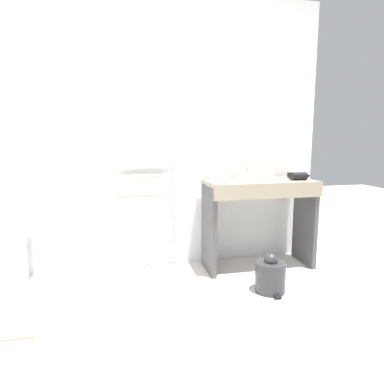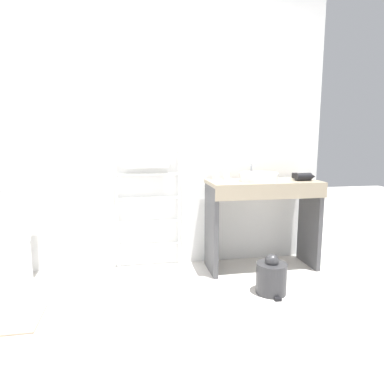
{
  "view_description": "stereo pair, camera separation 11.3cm",
  "coord_description": "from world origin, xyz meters",
  "px_view_note": "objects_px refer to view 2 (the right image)",
  "views": [
    {
      "loc": [
        -0.31,
        -1.62,
        1.22
      ],
      "look_at": [
        0.25,
        0.85,
        0.82
      ],
      "focal_mm": 32.0,
      "sensor_mm": 36.0,
      "label": 1
    },
    {
      "loc": [
        -0.2,
        -1.65,
        1.22
      ],
      "look_at": [
        0.25,
        0.85,
        0.82
      ],
      "focal_mm": 32.0,
      "sensor_mm": 36.0,
      "label": 2
    }
  ],
  "objects_px": {
    "cup_near_edge": "(226,176)",
    "trash_bin": "(271,277)",
    "sink_basin": "(259,177)",
    "cup_near_wall": "(216,175)",
    "towel_radiator": "(148,182)",
    "toilet": "(8,251)",
    "hair_dryer": "(304,177)"
  },
  "relations": [
    {
      "from": "cup_near_edge",
      "to": "trash_bin",
      "type": "height_order",
      "value": "cup_near_edge"
    },
    {
      "from": "sink_basin",
      "to": "trash_bin",
      "type": "xyz_separation_m",
      "value": [
        -0.06,
        -0.5,
        -0.74
      ]
    },
    {
      "from": "cup_near_wall",
      "to": "trash_bin",
      "type": "relative_size",
      "value": 0.27
    },
    {
      "from": "towel_radiator",
      "to": "sink_basin",
      "type": "relative_size",
      "value": 3.4
    },
    {
      "from": "cup_near_wall",
      "to": "cup_near_edge",
      "type": "bearing_deg",
      "value": -35.45
    },
    {
      "from": "sink_basin",
      "to": "cup_near_wall",
      "type": "distance_m",
      "value": 0.4
    },
    {
      "from": "toilet",
      "to": "towel_radiator",
      "type": "relative_size",
      "value": 0.66
    },
    {
      "from": "trash_bin",
      "to": "cup_near_edge",
      "type": "bearing_deg",
      "value": 107.82
    },
    {
      "from": "trash_bin",
      "to": "cup_near_wall",
      "type": "bearing_deg",
      "value": 112.61
    },
    {
      "from": "hair_dryer",
      "to": "toilet",
      "type": "bearing_deg",
      "value": 179.79
    },
    {
      "from": "toilet",
      "to": "trash_bin",
      "type": "height_order",
      "value": "toilet"
    },
    {
      "from": "cup_near_wall",
      "to": "hair_dryer",
      "type": "relative_size",
      "value": 0.47
    },
    {
      "from": "toilet",
      "to": "trash_bin",
      "type": "xyz_separation_m",
      "value": [
        2.06,
        -0.48,
        -0.18
      ]
    },
    {
      "from": "cup_near_edge",
      "to": "hair_dryer",
      "type": "height_order",
      "value": "cup_near_edge"
    },
    {
      "from": "hair_dryer",
      "to": "trash_bin",
      "type": "relative_size",
      "value": 0.58
    },
    {
      "from": "toilet",
      "to": "towel_radiator",
      "type": "bearing_deg",
      "value": 12.97
    },
    {
      "from": "cup_near_edge",
      "to": "hair_dryer",
      "type": "relative_size",
      "value": 0.43
    },
    {
      "from": "cup_near_wall",
      "to": "cup_near_edge",
      "type": "xyz_separation_m",
      "value": [
        0.08,
        -0.06,
        -0.0
      ]
    },
    {
      "from": "cup_near_edge",
      "to": "toilet",
      "type": "bearing_deg",
      "value": -175.49
    },
    {
      "from": "hair_dryer",
      "to": "trash_bin",
      "type": "distance_m",
      "value": 1.0
    },
    {
      "from": "cup_near_edge",
      "to": "trash_bin",
      "type": "bearing_deg",
      "value": -72.18
    },
    {
      "from": "towel_radiator",
      "to": "cup_near_edge",
      "type": "relative_size",
      "value": 14.47
    },
    {
      "from": "towel_radiator",
      "to": "cup_near_wall",
      "type": "bearing_deg",
      "value": -5.29
    },
    {
      "from": "cup_near_edge",
      "to": "sink_basin",
      "type": "bearing_deg",
      "value": -25.7
    },
    {
      "from": "hair_dryer",
      "to": "cup_near_edge",
      "type": "bearing_deg",
      "value": 167.15
    },
    {
      "from": "toilet",
      "to": "cup_near_wall",
      "type": "xyz_separation_m",
      "value": [
        1.78,
        0.21,
        0.56
      ]
    },
    {
      "from": "cup_near_wall",
      "to": "cup_near_edge",
      "type": "distance_m",
      "value": 0.1
    },
    {
      "from": "sink_basin",
      "to": "trash_bin",
      "type": "bearing_deg",
      "value": -97.42
    },
    {
      "from": "toilet",
      "to": "hair_dryer",
      "type": "bearing_deg",
      "value": -0.21
    },
    {
      "from": "towel_radiator",
      "to": "cup_near_edge",
      "type": "height_order",
      "value": "towel_radiator"
    },
    {
      "from": "toilet",
      "to": "trash_bin",
      "type": "distance_m",
      "value": 2.12
    },
    {
      "from": "cup_near_edge",
      "to": "hair_dryer",
      "type": "xyz_separation_m",
      "value": [
        0.68,
        -0.16,
        -0.0
      ]
    }
  ]
}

